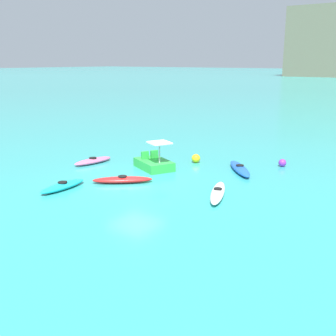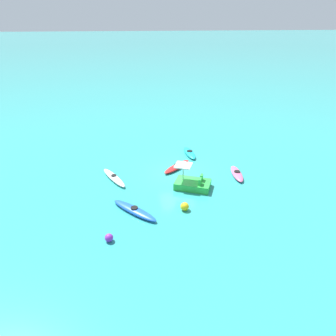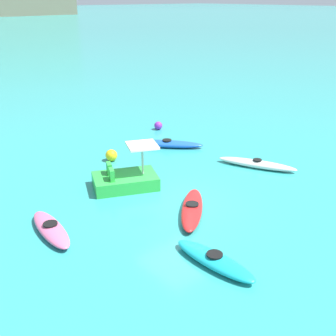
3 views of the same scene
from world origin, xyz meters
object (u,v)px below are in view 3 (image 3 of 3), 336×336
Objects in this scene: kayak_white at (257,164)px; pedal_boat_green at (126,179)px; kayak_pink at (51,229)px; kayak_cyan at (214,260)px; kayak_red at (192,209)px; buoy_yellow at (111,155)px; buoy_purple at (158,126)px; kayak_blue at (167,144)px.

pedal_boat_green reaches higher than kayak_white.
kayak_pink is 5.16m from kayak_cyan.
kayak_white is at bearing 12.42° from kayak_red.
pedal_boat_green reaches higher than kayak_pink.
kayak_cyan is 8.63m from buoy_yellow.
pedal_boat_green is 7.51m from buoy_purple.
buoy_purple is (6.77, 10.58, 0.06)m from kayak_cyan.
kayak_red is at bearing -24.51° from kayak_pink.
buoy_yellow is (2.20, 8.35, 0.10)m from kayak_cyan.
kayak_blue and kayak_red have the same top height.
kayak_cyan is 12.56m from buoy_purple.
buoy_purple reaches higher than kayak_white.
kayak_red is (-4.92, -1.08, 0.00)m from kayak_white.
kayak_red is 6.04× the size of buoy_purple.
kayak_red is at bearing -96.11° from buoy_yellow.
kayak_cyan is 5.78m from pedal_boat_green.
buoy_yellow is at bearing -153.92° from buoy_purple.
kayak_blue is 9.68m from kayak_cyan.
buoy_purple is at bearing 58.86° from kayak_blue.
kayak_cyan is at bearing -122.61° from buoy_purple.
kayak_cyan is at bearing -104.78° from buoy_yellow.
buoy_purple is (0.27, 6.99, 0.06)m from kayak_white.
kayak_cyan is at bearing -123.05° from kayak_blue.
buoy_yellow is (-4.30, 4.75, 0.10)m from kayak_white.
kayak_white is 5.80m from pedal_boat_green.
kayak_white is at bearing -74.89° from kayak_blue.
kayak_cyan is at bearing -151.03° from kayak_white.
buoy_yellow is at bearing 38.92° from kayak_pink.
buoy_purple is at bearing 57.39° from kayak_cyan.
pedal_boat_green is (-4.19, -2.44, 0.17)m from kayak_blue.
kayak_blue is 4.85m from pedal_boat_green.
pedal_boat_green is at bearing 18.42° from kayak_pink.
kayak_white is (1.22, -4.52, -0.00)m from kayak_blue.
kayak_red is 1.00× the size of kayak_cyan.
kayak_pink is 0.99× the size of kayak_red.
kayak_white is 1.22× the size of kayak_red.
kayak_pink is at bearing 155.49° from kayak_red.
kayak_blue is 6.71m from kayak_red.
kayak_red is 0.97× the size of pedal_boat_green.
buoy_yellow is (4.84, 3.91, 0.10)m from kayak_pink.
kayak_blue is 3.09m from buoy_yellow.
pedal_boat_green reaches higher than buoy_purple.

